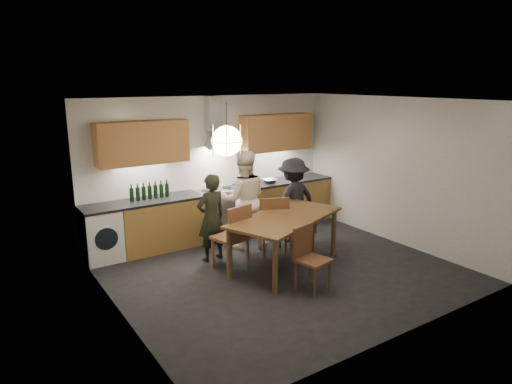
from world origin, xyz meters
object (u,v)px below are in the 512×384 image
person_mid (243,200)px  mixing_bowl (270,181)px  person_left (211,218)px  stock_pot (294,176)px  chair_front (308,253)px  wine_bottles (150,191)px  chair_back_left (235,233)px  dining_table (285,222)px  person_right (293,200)px

person_mid → mixing_bowl: bearing=-122.4°
person_left → stock_pot: size_ratio=7.37×
chair_front → mixing_bowl: size_ratio=3.08×
wine_bottles → chair_front: bearing=-64.9°
mixing_bowl → chair_back_left: bearing=-138.7°
dining_table → person_right: size_ratio=1.42×
person_right → person_mid: bearing=-16.6°
mixing_bowl → stock_pot: bearing=-0.8°
chair_back_left → wine_bottles: wine_bottles is taller
person_right → mixing_bowl: bearing=-101.6°
dining_table → wine_bottles: bearing=106.5°
dining_table → chair_back_left: size_ratio=2.08×
wine_bottles → stock_pot: bearing=-1.8°
dining_table → stock_pot: size_ratio=11.20×
chair_back_left → wine_bottles: bearing=-78.2°
dining_table → stock_pot: stock_pot is taller
dining_table → person_mid: (-0.08, 1.10, 0.13)m
stock_pot → person_right: bearing=-129.0°
wine_bottles → person_mid: bearing=-30.1°
person_mid → person_right: (0.92, -0.22, -0.09)m
person_right → chair_back_left: bearing=17.0°
mixing_bowl → person_right: bearing=-98.6°
chair_front → person_mid: (0.12, 1.90, 0.34)m
person_right → mixing_bowl: 0.96m
person_mid → dining_table: bearing=117.9°
chair_front → person_mid: 1.93m
stock_pot → chair_front: bearing=-124.4°
chair_front → stock_pot: 3.19m
chair_back_left → mixing_bowl: (1.71, 1.50, 0.34)m
person_left → wine_bottles: (-0.63, 1.02, 0.33)m
chair_front → wine_bottles: size_ratio=1.31×
person_mid → mixing_bowl: size_ratio=5.83×
chair_back_left → chair_front: (0.54, -1.11, -0.08)m
person_left → stock_pot: 2.60m
dining_table → wine_bottles: wine_bottles is taller
mixing_bowl → stock_pot: 0.61m
person_left → wine_bottles: 1.25m
mixing_bowl → dining_table: bearing=-118.3°
person_left → wine_bottles: person_left is taller
mixing_bowl → person_mid: bearing=-146.0°
person_right → stock_pot: 1.21m
chair_back_left → person_mid: size_ratio=0.61×
person_right → stock_pot: bearing=-132.0°
chair_back_left → chair_front: size_ratio=1.15×
chair_back_left → chair_front: 1.24m
dining_table → mixing_bowl: 2.06m
chair_front → wine_bottles: (-1.27, 2.70, 0.53)m
stock_pot → person_left: bearing=-159.0°
chair_back_left → stock_pot: (2.32, 1.49, 0.37)m
chair_back_left → stock_pot: 2.78m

